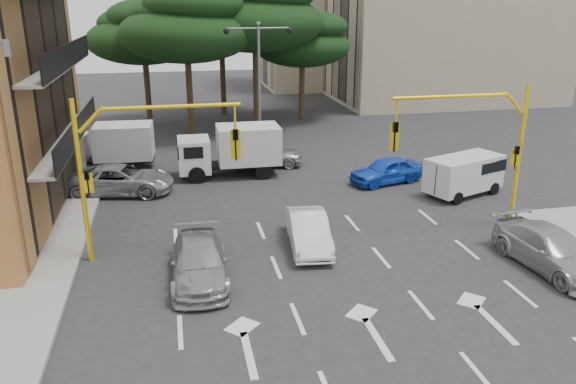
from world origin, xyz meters
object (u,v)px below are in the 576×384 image
object	(u,v)px
signal_mast_left	(132,156)
van_white	(464,175)
car_silver_cross_a	(121,180)
car_silver_parked	(551,250)
car_silver_wagon	(199,262)
signal_mast_right	(482,138)
box_truck_b	(230,151)
car_silver_cross_b	(264,153)
car_white_hatch	(308,231)
street_lamp_center	(259,65)
box_truck_a	(107,148)
car_blue_compact	(386,170)

from	to	relation	value
signal_mast_left	van_white	bearing A→B (deg)	14.68
car_silver_cross_a	car_silver_parked	distance (m)	19.46
signal_mast_left	car_silver_wagon	bearing A→B (deg)	-48.54
signal_mast_right	van_white	size ratio (longest dim) A/B	1.52
van_white	box_truck_b	world-z (taller)	box_truck_b
car_silver_cross_a	car_silver_cross_b	distance (m)	8.45
car_white_hatch	street_lamp_center	bearing A→B (deg)	94.33
car_silver_wagon	signal_mast_left	bearing A→B (deg)	132.98
box_truck_a	car_silver_cross_a	bearing A→B (deg)	-164.05
street_lamp_center	car_blue_compact	bearing A→B (deg)	-53.76
signal_mast_left	box_truck_b	distance (m)	10.80
signal_mast_left	street_lamp_center	xyz separation A→B (m)	(6.80, 14.01, 1.54)
signal_mast_right	car_silver_cross_a	bearing A→B (deg)	152.80
car_blue_compact	car_silver_cross_a	distance (m)	13.52
signal_mast_left	car_silver_parked	world-z (taller)	signal_mast_left
signal_mast_right	car_silver_cross_b	xyz separation A→B (m)	(-7.07, 11.01, -3.13)
car_silver_parked	van_white	xyz separation A→B (m)	(0.90, 8.03, 0.27)
car_blue_compact	box_truck_a	distance (m)	15.49
street_lamp_center	car_white_hatch	distance (m)	15.26
signal_mast_left	car_silver_cross_a	size ratio (longest dim) A/B	1.17
signal_mast_right	box_truck_a	xyz separation A→B (m)	(-15.80, 12.01, -2.59)
car_blue_compact	van_white	size ratio (longest dim) A/B	1.01
signal_mast_right	car_silver_wagon	distance (m)	12.21
car_silver_cross_a	box_truck_b	world-z (taller)	box_truck_b
signal_mast_left	car_blue_compact	distance (m)	14.28
car_silver_cross_a	van_white	world-z (taller)	van_white
car_silver_cross_a	van_white	bearing A→B (deg)	-92.26
car_blue_compact	car_silver_wagon	distance (m)	13.53
street_lamp_center	box_truck_b	bearing A→B (deg)	-117.67
car_silver_wagon	car_white_hatch	bearing A→B (deg)	24.80
car_silver_cross_a	box_truck_b	size ratio (longest dim) A/B	0.92
car_silver_wagon	signal_mast_right	bearing A→B (deg)	12.96
signal_mast_right	car_silver_cross_b	size ratio (longest dim) A/B	1.35
signal_mast_right	car_silver_cross_a	distance (m)	16.95
signal_mast_right	box_truck_a	world-z (taller)	signal_mast_right
car_white_hatch	car_silver_parked	bearing A→B (deg)	-17.68
car_silver_wagon	van_white	xyz separation A→B (m)	(13.24, 6.34, 0.31)
car_white_hatch	car_silver_wagon	bearing A→B (deg)	-150.66
signal_mast_right	box_truck_a	bearing A→B (deg)	142.77
car_blue_compact	van_white	distance (m)	3.95
signal_mast_left	street_lamp_center	size ratio (longest dim) A/B	0.77
signal_mast_left	van_white	distance (m)	16.08
car_silver_parked	van_white	distance (m)	8.08
box_truck_b	car_white_hatch	bearing A→B (deg)	-168.77
car_silver_wagon	car_silver_parked	world-z (taller)	car_silver_parked
signal_mast_right	car_white_hatch	size ratio (longest dim) A/B	1.47
car_silver_parked	van_white	world-z (taller)	van_white
car_white_hatch	car_silver_cross_b	bearing A→B (deg)	95.19
car_silver_cross_b	car_silver_parked	bearing A→B (deg)	-141.86
car_blue_compact	box_truck_a	xyz separation A→B (m)	(-14.48, 5.47, 0.62)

